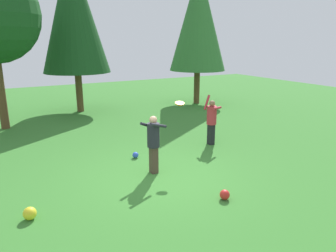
{
  "coord_description": "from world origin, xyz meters",
  "views": [
    {
      "loc": [
        -3.62,
        -7.02,
        3.56
      ],
      "look_at": [
        0.85,
        1.06,
        1.05
      ],
      "focal_mm": 33.74,
      "sensor_mm": 36.0,
      "label": 1
    }
  ],
  "objects_px": {
    "person_thrower": "(212,119)",
    "ball_yellow": "(30,213)",
    "tree_far_right": "(198,19)",
    "frisbee": "(180,103)",
    "ball_red": "(225,195)",
    "tree_center": "(73,11)",
    "person_catcher": "(153,140)",
    "ball_blue": "(135,155)"
  },
  "relations": [
    {
      "from": "person_thrower",
      "to": "ball_red",
      "type": "distance_m",
      "value": 4.12
    },
    {
      "from": "person_catcher",
      "to": "ball_red",
      "type": "distance_m",
      "value": 2.45
    },
    {
      "from": "ball_yellow",
      "to": "ball_red",
      "type": "height_order",
      "value": "ball_yellow"
    },
    {
      "from": "frisbee",
      "to": "ball_red",
      "type": "relative_size",
      "value": 1.43
    },
    {
      "from": "person_thrower",
      "to": "ball_yellow",
      "type": "xyz_separation_m",
      "value": [
        -6.17,
        -2.16,
        -0.8
      ]
    },
    {
      "from": "ball_yellow",
      "to": "ball_red",
      "type": "xyz_separation_m",
      "value": [
        4.04,
        -1.27,
        -0.02
      ]
    },
    {
      "from": "person_catcher",
      "to": "frisbee",
      "type": "height_order",
      "value": "frisbee"
    },
    {
      "from": "person_catcher",
      "to": "tree_far_right",
      "type": "height_order",
      "value": "tree_far_right"
    },
    {
      "from": "frisbee",
      "to": "ball_yellow",
      "type": "relative_size",
      "value": 1.25
    },
    {
      "from": "person_catcher",
      "to": "frisbee",
      "type": "bearing_deg",
      "value": 0.0
    },
    {
      "from": "person_thrower",
      "to": "person_catcher",
      "type": "bearing_deg",
      "value": -3.47
    },
    {
      "from": "ball_yellow",
      "to": "tree_far_right",
      "type": "relative_size",
      "value": 0.04
    },
    {
      "from": "ball_yellow",
      "to": "ball_blue",
      "type": "relative_size",
      "value": 1.42
    },
    {
      "from": "person_catcher",
      "to": "ball_blue",
      "type": "distance_m",
      "value": 1.55
    },
    {
      "from": "frisbee",
      "to": "tree_center",
      "type": "relative_size",
      "value": 0.04
    },
    {
      "from": "ball_red",
      "to": "tree_far_right",
      "type": "bearing_deg",
      "value": 59.25
    },
    {
      "from": "frisbee",
      "to": "ball_red",
      "type": "height_order",
      "value": "frisbee"
    },
    {
      "from": "person_thrower",
      "to": "tree_far_right",
      "type": "distance_m",
      "value": 8.48
    },
    {
      "from": "ball_red",
      "to": "person_thrower",
      "type": "bearing_deg",
      "value": 58.11
    },
    {
      "from": "person_thrower",
      "to": "frisbee",
      "type": "distance_m",
      "value": 2.29
    },
    {
      "from": "frisbee",
      "to": "tree_center",
      "type": "bearing_deg",
      "value": 95.36
    },
    {
      "from": "ball_blue",
      "to": "tree_center",
      "type": "xyz_separation_m",
      "value": [
        0.19,
        7.62,
        4.81
      ]
    },
    {
      "from": "ball_blue",
      "to": "ball_red",
      "type": "distance_m",
      "value": 3.55
    },
    {
      "from": "person_catcher",
      "to": "tree_center",
      "type": "distance_m",
      "value": 9.75
    },
    {
      "from": "frisbee",
      "to": "tree_far_right",
      "type": "distance_m",
      "value": 9.88
    },
    {
      "from": "ball_blue",
      "to": "frisbee",
      "type": "bearing_deg",
      "value": -44.96
    },
    {
      "from": "ball_yellow",
      "to": "tree_far_right",
      "type": "bearing_deg",
      "value": 41.18
    },
    {
      "from": "frisbee",
      "to": "ball_yellow",
      "type": "height_order",
      "value": "frisbee"
    },
    {
      "from": "ball_blue",
      "to": "ball_red",
      "type": "xyz_separation_m",
      "value": [
        0.74,
        -3.47,
        0.02
      ]
    },
    {
      "from": "person_catcher",
      "to": "tree_center",
      "type": "height_order",
      "value": "tree_center"
    },
    {
      "from": "person_thrower",
      "to": "person_catcher",
      "type": "height_order",
      "value": "person_thrower"
    },
    {
      "from": "ball_blue",
      "to": "tree_center",
      "type": "relative_size",
      "value": 0.02
    },
    {
      "from": "ball_yellow",
      "to": "tree_far_right",
      "type": "xyz_separation_m",
      "value": [
        10.0,
        8.74,
        4.54
      ]
    },
    {
      "from": "ball_red",
      "to": "frisbee",
      "type": "bearing_deg",
      "value": 84.16
    },
    {
      "from": "ball_yellow",
      "to": "tree_center",
      "type": "bearing_deg",
      "value": 70.46
    },
    {
      "from": "ball_blue",
      "to": "tree_far_right",
      "type": "height_order",
      "value": "tree_far_right"
    },
    {
      "from": "frisbee",
      "to": "ball_red",
      "type": "bearing_deg",
      "value": -95.84
    },
    {
      "from": "ball_blue",
      "to": "ball_red",
      "type": "bearing_deg",
      "value": -77.87
    },
    {
      "from": "ball_red",
      "to": "tree_center",
      "type": "height_order",
      "value": "tree_center"
    },
    {
      "from": "tree_center",
      "to": "frisbee",
      "type": "bearing_deg",
      "value": -84.64
    },
    {
      "from": "person_thrower",
      "to": "ball_yellow",
      "type": "bearing_deg",
      "value": -7.71
    },
    {
      "from": "tree_far_right",
      "to": "ball_yellow",
      "type": "bearing_deg",
      "value": -138.82
    }
  ]
}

